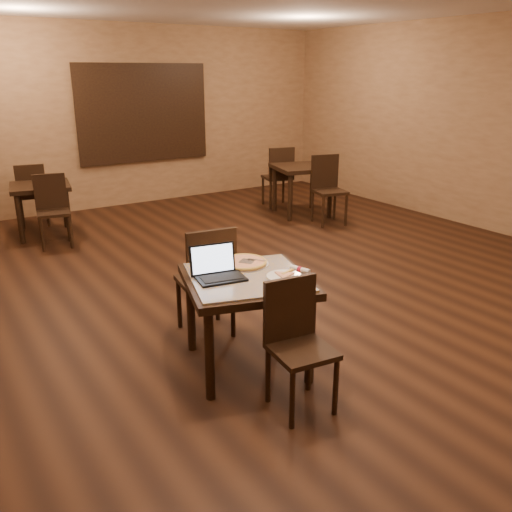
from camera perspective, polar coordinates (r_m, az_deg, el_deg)
ground at (r=5.64m, az=3.63°, el=-4.55°), size 10.00×10.00×0.00m
wall_back at (r=9.68m, az=-14.63°, el=13.92°), size 8.00×0.02×3.00m
mural at (r=9.81m, az=-11.74°, el=14.49°), size 2.34×0.05×1.64m
tiled_table at (r=4.16m, az=-0.96°, el=-3.45°), size 1.15×1.15×0.76m
chair_main_near at (r=3.76m, az=4.26°, el=-8.45°), size 0.44×0.44×0.92m
chair_main_far at (r=4.68m, az=-5.08°, el=-2.11°), size 0.49×0.49×1.01m
laptop at (r=4.09m, az=-4.15°, el=-1.40°), size 0.39×0.34×0.24m
plate at (r=4.09m, az=2.99°, el=-2.17°), size 0.27×0.27×0.01m
pizza_slice at (r=4.09m, az=2.99°, el=-1.99°), size 0.23×0.23×0.02m
pizza_pan at (r=4.37m, az=-1.31°, el=-0.82°), size 0.40×0.40×0.01m
pizza_whole at (r=4.36m, az=-1.31°, el=-0.64°), size 0.38×0.38×0.03m
spatula at (r=4.35m, az=-0.95°, el=-0.56°), size 0.25×0.28×0.01m
napkin_roll at (r=4.22m, az=4.65°, el=-1.39°), size 0.09×0.18×0.04m
other_table_a at (r=8.86m, az=4.88°, el=8.59°), size 1.04×1.04×0.80m
other_table_a_chair_near at (r=8.43m, az=7.52°, el=7.41°), size 0.54×0.54×1.04m
other_table_a_chair_far at (r=9.34m, az=2.46°, el=8.67°), size 0.54×0.54×1.04m
other_table_b at (r=8.25m, az=-21.71°, el=6.17°), size 0.91×0.91×0.74m
other_table_b_chair_near at (r=7.74m, az=-20.66°, el=4.95°), size 0.48×0.48×0.95m
other_table_b_chair_far at (r=8.80m, az=-22.52°, el=6.29°), size 0.48×0.48×0.95m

